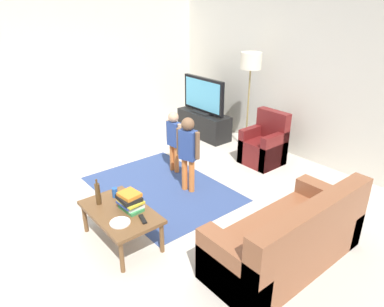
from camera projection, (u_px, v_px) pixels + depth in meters
ground at (158, 209)px, 4.75m from camera, size 7.80×7.80×0.00m
wall_back at (301, 80)px, 5.95m from camera, size 6.00×0.12×2.70m
wall_left at (61, 75)px, 6.32m from camera, size 0.12×6.00×2.70m
area_rug at (162, 189)px, 5.24m from camera, size 2.20×1.60×0.01m
tv_stand at (204, 125)px, 7.18m from camera, size 1.20×0.44×0.50m
tv at (203, 96)px, 6.92m from camera, size 1.10×0.28×0.71m
couch at (292, 242)px, 3.65m from camera, size 0.80×1.80×0.86m
armchair at (265, 146)px, 5.98m from camera, size 0.60×0.60×0.90m
floor_lamp at (251, 66)px, 6.01m from camera, size 0.36×0.36×1.78m
child_near_tv at (174, 136)px, 5.55m from camera, size 0.34×0.16×1.01m
child_center at (188, 148)px, 4.94m from camera, size 0.36×0.20×1.13m
coffee_table at (120, 214)px, 3.97m from camera, size 1.00×0.60×0.42m
book_stack at (130, 201)px, 3.94m from camera, size 0.31×0.24×0.20m
bottle at (98, 194)px, 4.02m from camera, size 0.06×0.06×0.32m
tv_remote at (143, 219)px, 3.78m from camera, size 0.18×0.09×0.02m
soda_can at (115, 193)px, 4.20m from camera, size 0.07×0.07×0.12m
plate at (120, 223)px, 3.72m from camera, size 0.22×0.22×0.02m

